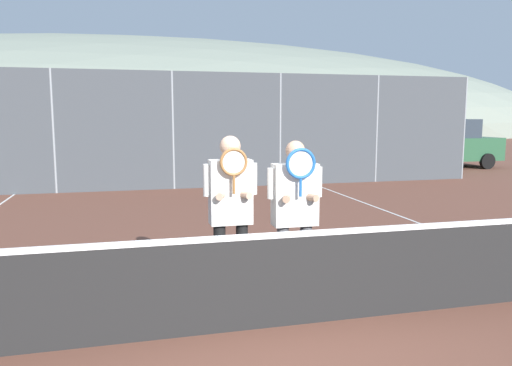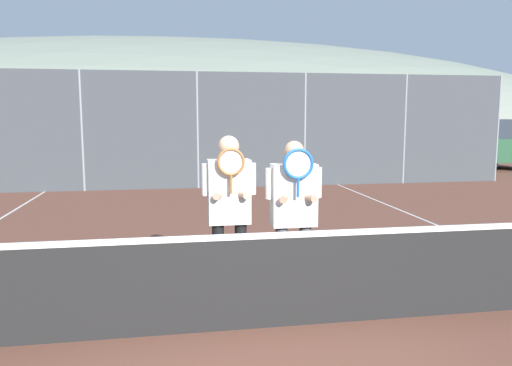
{
  "view_description": "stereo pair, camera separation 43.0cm",
  "coord_description": "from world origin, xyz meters",
  "views": [
    {
      "loc": [
        -1.18,
        -4.39,
        2.02
      ],
      "look_at": [
        0.17,
        0.9,
        1.28
      ],
      "focal_mm": 35.0,
      "sensor_mm": 36.0,
      "label": 1
    },
    {
      "loc": [
        -0.76,
        -4.48,
        2.02
      ],
      "look_at": [
        0.17,
        0.9,
        1.28
      ],
      "focal_mm": 35.0,
      "sensor_mm": 36.0,
      "label": 2
    }
  ],
  "objects": [
    {
      "name": "clubhouse_building",
      "position": [
        -1.12,
        17.19,
        1.62
      ],
      "size": [
        17.13,
        5.5,
        3.19
      ],
      "color": "beige",
      "rests_on": "ground_plane"
    },
    {
      "name": "fence_back",
      "position": [
        -0.0,
        9.48,
        1.61
      ],
      "size": [
        18.51,
        0.06,
        3.23
      ],
      "color": "gray",
      "rests_on": "ground_plane"
    },
    {
      "name": "car_far_left",
      "position": [
        -5.03,
        12.67,
        0.91
      ],
      "size": [
        4.36,
        1.93,
        1.78
      ],
      "color": "black",
      "rests_on": "ground_plane"
    },
    {
      "name": "tennis_net",
      "position": [
        0.0,
        0.0,
        0.48
      ],
      "size": [
        11.03,
        0.09,
        1.03
      ],
      "color": "gray",
      "rests_on": "ground_plane"
    },
    {
      "name": "car_center",
      "position": [
        5.25,
        13.14,
        0.91
      ],
      "size": [
        4.79,
        1.94,
        1.79
      ],
      "color": "#B2B7BC",
      "rests_on": "ground_plane"
    },
    {
      "name": "car_left_of_center",
      "position": [
        0.0,
        12.74,
        0.87
      ],
      "size": [
        4.49,
        1.96,
        1.7
      ],
      "color": "#B2B7BC",
      "rests_on": "ground_plane"
    },
    {
      "name": "car_right_of_center",
      "position": [
        10.56,
        12.73,
        0.96
      ],
      "size": [
        4.6,
        2.04,
        1.89
      ],
      "color": "#285638",
      "rests_on": "ground_plane"
    },
    {
      "name": "hill_distant",
      "position": [
        0.0,
        57.24,
        0.0
      ],
      "size": [
        107.42,
        59.68,
        20.89
      ],
      "color": "gray",
      "rests_on": "ground_plane"
    },
    {
      "name": "court_line_right_sideline",
      "position": [
        4.1,
        3.0,
        0.0
      ],
      "size": [
        0.05,
        16.0,
        0.01
      ],
      "primitive_type": "cube",
      "color": "white",
      "rests_on": "ground_plane"
    },
    {
      "name": "ground_plane",
      "position": [
        0.0,
        0.0,
        0.0
      ],
      "size": [
        120.0,
        120.0,
        0.0
      ],
      "primitive_type": "plane",
      "color": "brown"
    },
    {
      "name": "player_leftmost",
      "position": [
        -0.15,
        0.75,
        1.08
      ],
      "size": [
        0.58,
        0.34,
        1.81
      ],
      "color": "black",
      "rests_on": "ground_plane"
    },
    {
      "name": "player_center_left",
      "position": [
        0.53,
        0.63,
        1.05
      ],
      "size": [
        0.62,
        0.34,
        1.76
      ],
      "color": "#56565B",
      "rests_on": "ground_plane"
    }
  ]
}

